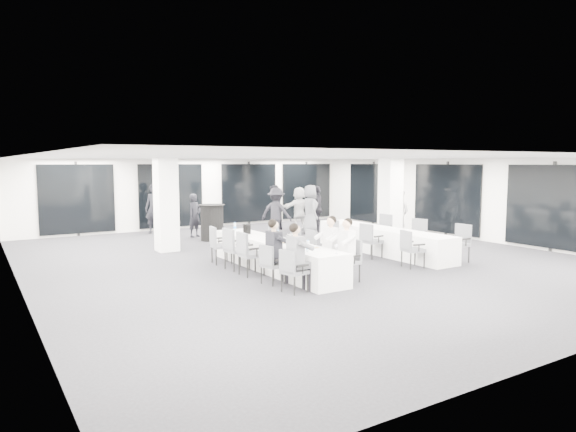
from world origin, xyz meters
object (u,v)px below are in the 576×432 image
object	(u,v)px
standing_guest_g	(154,205)
standing_guest_a	(195,213)
standing_guest_c	(276,209)
ice_bucket_far	(247,229)
chair_side_right_mid	(417,234)
chair_side_right_far	(383,228)
chair_main_right_near	(350,258)
banquet_table_main	(275,255)
chair_main_left_far	(218,243)
chair_side_left_mid	(370,238)
chair_main_right_fourth	(291,243)
chair_main_left_second	(271,262)
chair_side_left_far	(337,233)
ice_bucket_near	(292,240)
chair_main_left_mid	(248,251)
standing_guest_h	(399,209)
chair_side_left_near	(410,247)
standing_guest_b	(273,205)
banquet_table_side	(382,241)
chair_side_right_near	(460,241)
standing_guest_d	(317,206)
chair_main_left_near	(292,268)
chair_main_right_far	(269,238)
standing_guest_e	(310,206)
chair_main_left_fourth	(234,246)
cocktail_table	(212,222)
chair_main_right_second	(334,254)

from	to	relation	value
standing_guest_g	standing_guest_a	bearing A→B (deg)	-25.63
standing_guest_c	ice_bucket_far	bearing A→B (deg)	101.50
standing_guest_a	ice_bucket_far	xyz separation A→B (m)	(-0.50, -5.02, -0.01)
chair_side_right_mid	chair_side_right_far	distance (m)	1.47
chair_main_right_near	banquet_table_main	bearing A→B (deg)	20.87
chair_main_left_far	chair_side_left_mid	xyz separation A→B (m)	(3.91, -1.51, -0.01)
standing_guest_g	chair_main_right_fourth	bearing A→B (deg)	-44.59
chair_main_left_second	chair_side_left_far	world-z (taller)	chair_side_left_far
chair_side_left_far	ice_bucket_near	bearing A→B (deg)	-57.75
standing_guest_a	chair_main_left_mid	bearing A→B (deg)	-127.72
chair_main_left_second	standing_guest_h	xyz separation A→B (m)	(7.93, 4.25, 0.43)
chair_side_left_near	standing_guest_b	size ratio (longest dim) A/B	0.47
chair_side_right_far	standing_guest_g	xyz separation A→B (m)	(-5.22, 6.84, 0.47)
banquet_table_side	chair_side_left_near	bearing A→B (deg)	-113.12
standing_guest_c	standing_guest_h	bearing A→B (deg)	-154.27
ice_bucket_far	chair_side_right_near	bearing A→B (deg)	-33.17
chair_main_left_far	standing_guest_d	bearing A→B (deg)	131.02
chair_main_left_near	ice_bucket_far	distance (m)	3.62
chair_main_right_far	standing_guest_d	world-z (taller)	standing_guest_d
chair_side_right_mid	standing_guest_e	xyz separation A→B (m)	(-0.31, 5.09, 0.46)
chair_main_left_second	chair_main_left_far	bearing A→B (deg)	167.55
standing_guest_d	ice_bucket_far	distance (m)	6.38
chair_main_right_far	standing_guest_a	size ratio (longest dim) A/B	0.53
chair_main_left_second	chair_main_left_far	world-z (taller)	chair_main_left_far
chair_main_left_fourth	standing_guest_e	distance (m)	6.86
chair_side_left_near	ice_bucket_near	xyz separation A→B (m)	(-3.09, 0.74, 0.33)
chair_main_right_fourth	standing_guest_c	bearing A→B (deg)	-24.77
banquet_table_side	standing_guest_a	distance (m)	6.98
chair_main_left_second	standing_guest_g	bearing A→B (deg)	165.15
chair_main_right_far	standing_guest_c	size ratio (longest dim) A/B	0.47
banquet_table_side	cocktail_table	bearing A→B (deg)	123.11
chair_side_right_far	standing_guest_c	size ratio (longest dim) A/B	0.51
chair_main_right_fourth	standing_guest_c	size ratio (longest dim) A/B	0.48
chair_main_right_fourth	ice_bucket_far	world-z (taller)	ice_bucket_far
chair_main_left_mid	standing_guest_e	bearing A→B (deg)	134.12
chair_main_left_near	chair_main_right_second	xyz separation A→B (m)	(1.66, 0.78, 0.02)
cocktail_table	chair_main_left_second	bearing A→B (deg)	-102.75
chair_main_right_fourth	chair_main_right_second	bearing A→B (deg)	-178.81
chair_main_left_far	chair_main_right_near	distance (m)	3.81
chair_main_left_near	standing_guest_h	xyz separation A→B (m)	(7.93, 5.12, 0.42)
chair_side_left_mid	ice_bucket_far	bearing A→B (deg)	-120.70
banquet_table_main	banquet_table_side	world-z (taller)	same
chair_main_left_fourth	standing_guest_e	size ratio (longest dim) A/B	0.50
standing_guest_b	ice_bucket_far	xyz separation A→B (m)	(-3.83, -5.13, -0.13)
chair_main_left_second	standing_guest_a	xyz separation A→B (m)	(1.29, 7.67, 0.38)
ice_bucket_near	ice_bucket_far	xyz separation A→B (m)	(-0.02, 2.24, 0.00)
standing_guest_d	ice_bucket_near	size ratio (longest dim) A/B	8.10
standing_guest_b	chair_side_left_far	bearing A→B (deg)	55.63
banquet_table_side	chair_side_left_near	distance (m)	2.13
cocktail_table	standing_guest_a	xyz separation A→B (m)	(-0.20, 1.07, 0.26)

